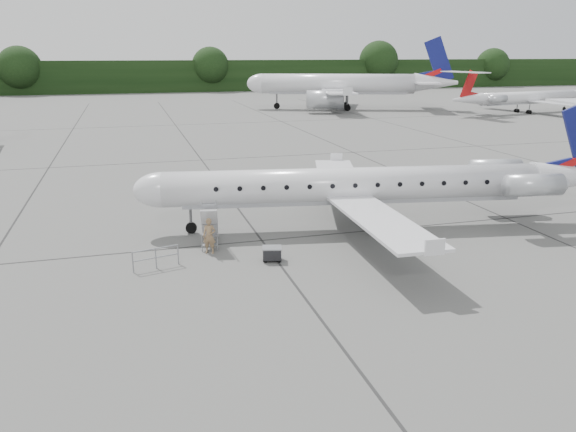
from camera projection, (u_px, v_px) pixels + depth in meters
name	position (u px, v px, depth m)	size (l,w,h in m)	color
ground	(429.00, 274.00, 26.08)	(320.00, 320.00, 0.00)	slate
treeline	(175.00, 76.00, 144.93)	(260.00, 4.00, 8.00)	black
main_regional_jet	(354.00, 168.00, 32.04)	(27.85, 20.05, 7.14)	silver
airstair	(210.00, 225.00, 29.74)	(0.85, 2.27, 2.24)	silver
passenger	(209.00, 236.00, 28.57)	(0.67, 0.44, 1.85)	olive
safety_railing	(156.00, 258.00, 26.65)	(2.20, 0.08, 1.00)	gray
baggage_cart	(272.00, 253.00, 27.66)	(0.89, 0.72, 0.77)	black
bg_narrowbody	(338.00, 74.00, 99.99)	(34.79, 25.05, 12.49)	silver
bg_regional_right	(529.00, 91.00, 94.69)	(27.34, 19.69, 7.17)	silver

